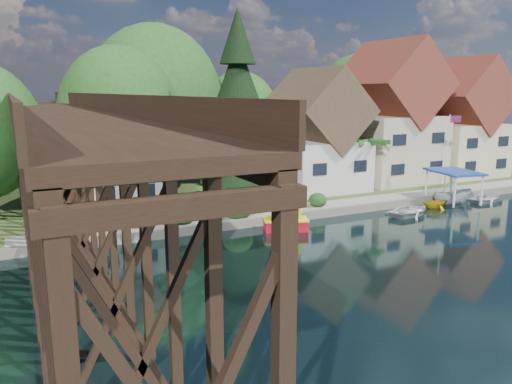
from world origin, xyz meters
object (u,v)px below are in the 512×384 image
house_right (458,125)px  boat_white_b (487,197)px  shed (121,168)px  tugboat (286,221)px  house_left (315,138)px  boat_white_a (411,210)px  boat_yellow (435,201)px  flagpole (449,145)px  house_center (389,121)px  conifer (238,113)px  boat_canopy (453,190)px  palm_tree (369,143)px  trestle_bridge (59,170)px

house_right → boat_white_b: bearing=-124.0°
shed → tugboat: shed is taller
house_left → boat_white_a: 11.60m
shed → boat_yellow: shed is taller
tugboat → flagpole: bearing=9.8°
house_center → tugboat: 21.22m
conifer → boat_yellow: (14.81, -6.30, -7.15)m
boat_white_a → boat_white_b: boat_white_a is taller
boat_canopy → boat_white_b: 3.77m
palm_tree → boat_canopy: (4.46, -5.63, -3.61)m
tugboat → palm_tree: bearing=27.7°
boat_canopy → house_center: bearing=83.1°
trestle_bridge → conifer: 15.98m
house_left → flagpole: size_ratio=1.60×
house_right → boat_white_b: size_ratio=3.55×
flagpole → boat_white_b: bearing=-60.8°
house_left → boat_white_b: size_ratio=3.14×
house_center → shed: (-27.00, -2.00, -2.59)m
boat_white_a → boat_yellow: boat_yellow is taller
conifer → boat_yellow: size_ratio=6.54×
boat_yellow → house_left: bearing=43.1°
trestle_bridge → house_left: (23.00, 10.83, -0.21)m
house_right → tugboat: (-26.61, -9.84, -5.12)m
boat_white_b → tugboat: bearing=85.2°
conifer → palm_tree: bearing=-1.8°
house_right → shed: bearing=-177.6°
boat_white_a → boat_yellow: (3.47, 0.91, 0.19)m
tugboat → boat_white_b: tugboat is taller
shed → trestle_bridge: bearing=-118.2°
house_right → boat_canopy: (-10.17, -9.18, -4.53)m
house_center → house_right: bearing=-3.2°
house_left → house_center: size_ratio=0.79×
trestle_bridge → boat_white_b: size_ratio=12.59×
shed → boat_canopy: shed is taller
tugboat → boat_white_b: size_ratio=0.97×
house_center → conifer: conifer is taller
conifer → flagpole: size_ratio=2.19×
boat_canopy → flagpole: bearing=52.5°
house_right → flagpole: house_right is taller
palm_tree → tugboat: bearing=-152.3°
house_left → conifer: (-9.19, -3.16, 2.62)m
house_left → boat_yellow: (5.62, -9.46, -4.53)m
house_left → conifer: conifer is taller
boat_white_a → boat_white_b: 9.33m
trestle_bridge → shed: 10.69m
house_right → boat_white_a: house_right is taller
tugboat → boat_yellow: bearing=1.5°
boat_white_a → flagpole: bearing=-77.9°
conifer → tugboat: (0.58, -6.68, -7.10)m
house_center → boat_canopy: (-1.17, -9.68, -5.17)m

